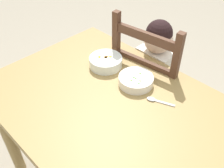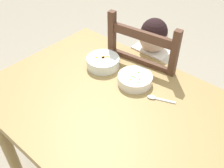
{
  "view_description": "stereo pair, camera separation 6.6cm",
  "coord_description": "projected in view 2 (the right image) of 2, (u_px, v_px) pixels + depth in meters",
  "views": [
    {
      "loc": [
        0.6,
        -0.61,
        1.63
      ],
      "look_at": [
        -0.07,
        0.06,
        0.83
      ],
      "focal_mm": 41.32,
      "sensor_mm": 36.0,
      "label": 1
    },
    {
      "loc": [
        0.56,
        -0.66,
        1.63
      ],
      "look_at": [
        -0.07,
        0.06,
        0.83
      ],
      "focal_mm": 41.32,
      "sensor_mm": 36.0,
      "label": 2
    }
  ],
  "objects": [
    {
      "name": "spoon",
      "position": [
        156.0,
        98.0,
        1.23
      ],
      "size": [
        0.13,
        0.07,
        0.01
      ],
      "color": "silver",
      "rests_on": "dining_table"
    },
    {
      "name": "bowl_of_peas",
      "position": [
        135.0,
        79.0,
        1.31
      ],
      "size": [
        0.18,
        0.18,
        0.05
      ],
      "color": "white",
      "rests_on": "dining_table"
    },
    {
      "name": "dining_table",
      "position": [
        115.0,
        121.0,
        1.28
      ],
      "size": [
        1.28,
        0.87,
        0.78
      ],
      "color": "#997D49",
      "rests_on": "ground"
    },
    {
      "name": "dining_chair",
      "position": [
        147.0,
        88.0,
        1.74
      ],
      "size": [
        0.47,
        0.47,
        1.04
      ],
      "color": "#503122",
      "rests_on": "ground"
    },
    {
      "name": "child_figure",
      "position": [
        147.0,
        69.0,
        1.63
      ],
      "size": [
        0.32,
        0.31,
        0.98
      ],
      "color": "white",
      "rests_on": "ground"
    },
    {
      "name": "bowl_of_carrots",
      "position": [
        103.0,
        62.0,
        1.42
      ],
      "size": [
        0.18,
        0.18,
        0.06
      ],
      "color": "white",
      "rests_on": "dining_table"
    }
  ]
}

